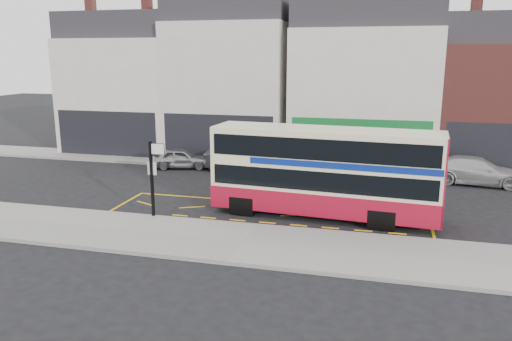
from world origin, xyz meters
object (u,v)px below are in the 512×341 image
(car_grey, at_px, (242,157))
(street_tree_left, at_px, (102,103))
(bus_stop_post, at_px, (153,172))
(street_tree_right, at_px, (455,106))
(double_decker_bus, at_px, (325,171))
(car_white, at_px, (476,171))
(car_silver, at_px, (181,158))

(car_grey, distance_m, street_tree_left, 11.58)
(bus_stop_post, relative_size, street_tree_right, 0.56)
(double_decker_bus, distance_m, car_grey, 10.07)
(car_grey, bearing_deg, bus_stop_post, 162.18)
(double_decker_bus, height_order, bus_stop_post, double_decker_bus)
(car_grey, bearing_deg, car_white, -102.87)
(bus_stop_post, height_order, street_tree_right, street_tree_right)
(bus_stop_post, bearing_deg, car_white, 30.33)
(car_silver, bearing_deg, street_tree_right, -92.90)
(car_silver, relative_size, car_grey, 0.79)
(double_decker_bus, height_order, street_tree_right, street_tree_right)
(car_grey, bearing_deg, double_decker_bus, -154.99)
(street_tree_left, bearing_deg, car_silver, -22.80)
(double_decker_bus, xyz_separation_m, street_tree_left, (-16.94, 10.44, 1.58))
(bus_stop_post, height_order, car_white, bus_stop_post)
(bus_stop_post, relative_size, car_white, 0.64)
(car_silver, bearing_deg, car_grey, -96.25)
(street_tree_left, xyz_separation_m, street_tree_right, (23.32, 0.31, 0.32))
(bus_stop_post, distance_m, street_tree_left, 16.06)
(double_decker_bus, relative_size, street_tree_right, 1.71)
(street_tree_right, bearing_deg, street_tree_left, -179.23)
(car_silver, xyz_separation_m, street_tree_left, (-7.12, 2.99, 3.00))
(street_tree_left, relative_size, street_tree_right, 0.92)
(street_tree_left, bearing_deg, car_grey, -12.56)
(car_silver, xyz_separation_m, car_white, (17.21, 0.30, 0.12))
(car_grey, relative_size, car_white, 0.91)
(car_white, bearing_deg, street_tree_left, 89.88)
(car_silver, distance_m, car_white, 17.21)
(car_silver, distance_m, street_tree_right, 16.87)
(car_white, distance_m, street_tree_right, 4.50)
(car_grey, height_order, car_white, car_grey)
(bus_stop_post, distance_m, car_grey, 10.26)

